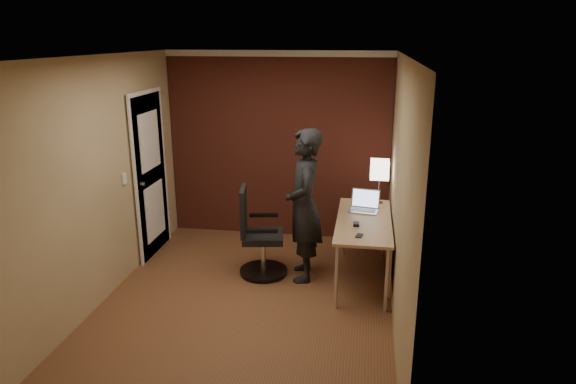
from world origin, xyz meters
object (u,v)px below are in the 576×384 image
object	(u,v)px
laptop	(364,205)
person	(304,206)
mouse	(356,224)
phone	(359,236)
desk_lamp	(380,170)
office_chair	(257,238)
desk	(370,231)

from	to	relation	value
laptop	person	size ratio (longest dim) A/B	0.21
mouse	laptop	bearing A→B (deg)	79.59
laptop	mouse	xyz separation A→B (m)	(-0.08, -0.54, -0.05)
phone	desk_lamp	bearing A→B (deg)	92.05
laptop	office_chair	bearing A→B (deg)	-162.84
desk	phone	xyz separation A→B (m)	(-0.11, -0.50, 0.13)
office_chair	person	distance (m)	0.67
desk	person	xyz separation A→B (m)	(-0.74, -0.03, 0.26)
laptop	phone	distance (m)	0.84
desk	phone	size ratio (longest dim) A/B	13.04
desk	mouse	world-z (taller)	mouse
phone	office_chair	distance (m)	1.28
person	mouse	bearing A→B (deg)	63.37
desk_lamp	phone	bearing A→B (deg)	-100.17
phone	office_chair	world-z (taller)	office_chair
phone	office_chair	bearing A→B (deg)	170.28
desk_lamp	desk	bearing A→B (deg)	-97.97
mouse	phone	bearing A→B (deg)	-84.68
desk_lamp	mouse	world-z (taller)	desk_lamp
laptop	phone	world-z (taller)	laptop
mouse	office_chair	world-z (taller)	office_chair
desk	mouse	bearing A→B (deg)	-126.68
desk	desk_lamp	world-z (taller)	desk_lamp
desk	person	bearing A→B (deg)	-177.95
phone	person	world-z (taller)	person
desk_lamp	mouse	distance (m)	0.93
laptop	mouse	distance (m)	0.55
phone	mouse	bearing A→B (deg)	109.75
laptop	desk_lamp	bearing A→B (deg)	59.34
desk_lamp	phone	size ratio (longest dim) A/B	4.65
phone	person	bearing A→B (deg)	154.82
office_chair	laptop	bearing A→B (deg)	17.16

